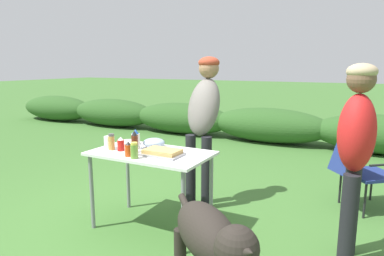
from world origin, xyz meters
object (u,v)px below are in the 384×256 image
folding_table (151,160)px  plate_stack (129,143)px  food_tray (162,153)px  bbq_sauce_bottle (135,142)px  paper_cup_stack (108,142)px  standing_person_in_dark_puffer (356,144)px  spice_jar (112,142)px  mixing_bowl (154,143)px  standing_person_in_olive_jacket (204,113)px  relish_jar (134,151)px  camp_chair_green_behind_table (362,167)px  ketchup_bottle (121,144)px  mayo_bottle (136,140)px  dog (210,240)px  hot_sauce_bottle (128,149)px

folding_table → plate_stack: size_ratio=4.74×
food_tray → bbq_sauce_bottle: size_ratio=1.75×
paper_cup_stack → bbq_sauce_bottle: bearing=-2.9°
plate_stack → standing_person_in_dark_puffer: bearing=2.8°
folding_table → spice_jar: bearing=-165.4°
bbq_sauce_bottle → plate_stack: bearing=137.3°
mixing_bowl → standing_person_in_olive_jacket: 0.68m
relish_jar → bbq_sauce_bottle: 0.21m
folding_table → camp_chair_green_behind_table: (1.73, 1.37, -0.20)m
relish_jar → paper_cup_stack: bearing=157.5°
paper_cup_stack → spice_jar: spice_jar is taller
paper_cup_stack → ketchup_bottle: bearing=-7.8°
ketchup_bottle → standing_person_in_dark_puffer: (1.95, 0.35, 0.14)m
mayo_bottle → bbq_sauce_bottle: bearing=-56.9°
plate_stack → mayo_bottle: size_ratio=1.23×
standing_person_in_dark_puffer → camp_chair_green_behind_table: standing_person_in_dark_puffer is taller
folding_table → mixing_bowl: mixing_bowl is taller
ketchup_bottle → mayo_bottle: 0.15m
dog → spice_jar: bearing=-74.8°
mixing_bowl → dog: mixing_bowl is taller
dog → plate_stack: bearing=-82.7°
folding_table → mayo_bottle: 0.26m
camp_chair_green_behind_table → hot_sauce_bottle: bearing=-88.4°
relish_jar → food_tray: bearing=50.0°
spice_jar → mayo_bottle: (0.18, 0.13, 0.02)m
spice_jar → standing_person_in_olive_jacket: 1.04m
bbq_sauce_bottle → hot_sauce_bottle: bearing=-76.7°
folding_table → standing_person_in_dark_puffer: 1.72m
folding_table → mixing_bowl: size_ratio=5.15×
mayo_bottle → standing_person_in_olive_jacket: standing_person_in_olive_jacket is taller
hot_sauce_bottle → bbq_sauce_bottle: bbq_sauce_bottle is taller
plate_stack → spice_jar: (0.00, -0.26, 0.06)m
folding_table → ketchup_bottle: (-0.27, -0.09, 0.14)m
folding_table → dog: folding_table is taller
folding_table → ketchup_bottle: size_ratio=8.42×
relish_jar → camp_chair_green_behind_table: bearing=42.9°
folding_table → standing_person_in_olive_jacket: bearing=77.3°
folding_table → hot_sauce_bottle: bearing=-112.4°
plate_stack → hot_sauce_bottle: hot_sauce_bottle is taller
bbq_sauce_bottle → standing_person_in_olive_jacket: 0.91m
paper_cup_stack → standing_person_in_dark_puffer: size_ratio=0.08×
standing_person_in_olive_jacket → dog: bearing=-62.1°
camp_chair_green_behind_table → mixing_bowl: bearing=-95.9°
food_tray → relish_jar: size_ratio=2.53×
bbq_sauce_bottle → mixing_bowl: bearing=81.2°
mayo_bottle → standing_person_in_olive_jacket: bearing=63.1°
food_tray → folding_table: bearing=161.9°
mixing_bowl → relish_jar: (0.08, -0.42, 0.02)m
plate_stack → standing_person_in_dark_puffer: (2.06, 0.10, 0.19)m
mixing_bowl → bbq_sauce_bottle: bbq_sauce_bottle is taller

